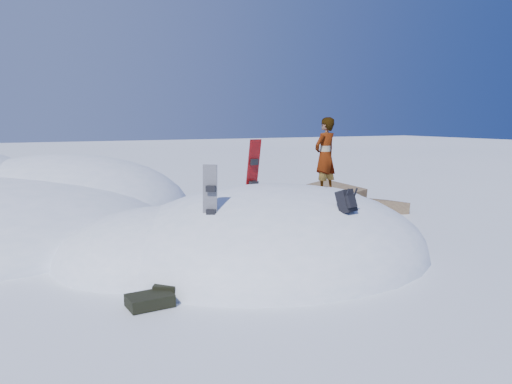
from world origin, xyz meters
name	(u,v)px	position (x,y,z in m)	size (l,w,h in m)	color
ground	(272,254)	(0.00, 0.00, 0.00)	(120.00, 120.00, 0.00)	white
snow_mound	(260,253)	(-0.17, 0.24, 0.00)	(8.00, 6.00, 3.00)	white
rock_outcrop	(332,215)	(3.72, 3.01, 0.01)	(4.68, 4.41, 1.68)	olive
snowboard_red	(253,175)	(-0.04, 0.85, 1.63)	(0.38, 0.35, 1.68)	red
snowboard_dark	(210,203)	(-1.75, -0.89, 1.38)	(0.26, 0.27, 1.43)	black
backpack	(347,201)	(0.63, -1.75, 1.37)	(0.38, 0.44, 0.51)	black
gear_pile	(152,298)	(-3.09, -1.78, 0.12)	(0.89, 0.67, 0.24)	black
person	(325,156)	(1.94, 0.88, 2.01)	(0.67, 0.44, 1.84)	slate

